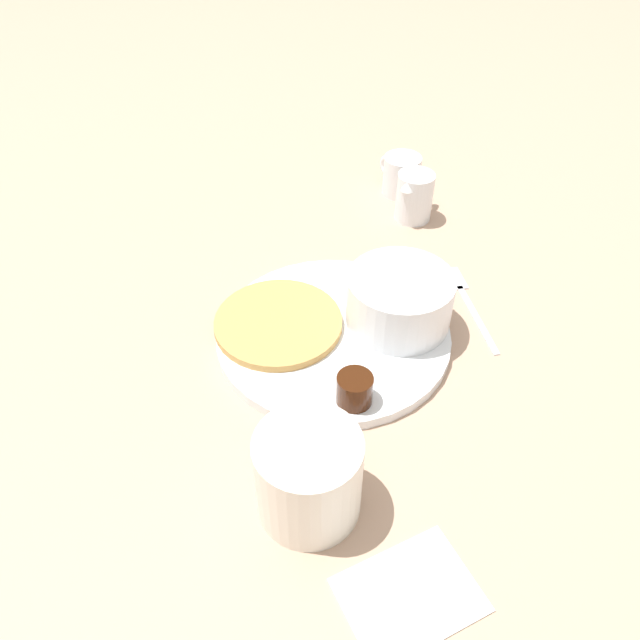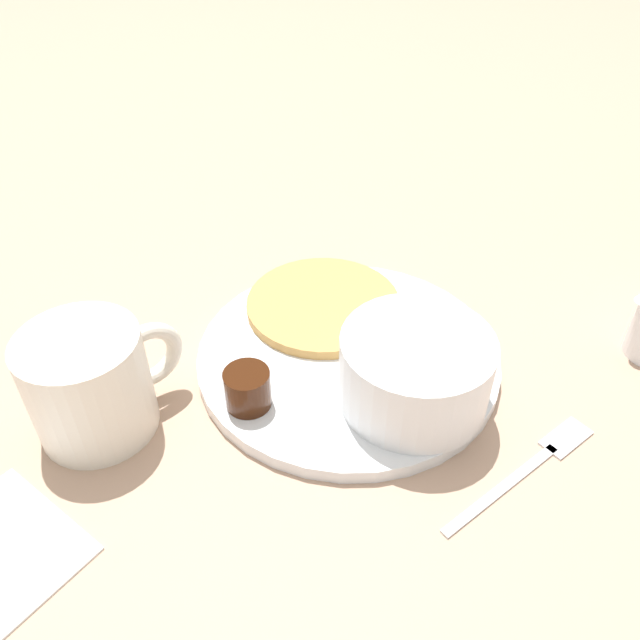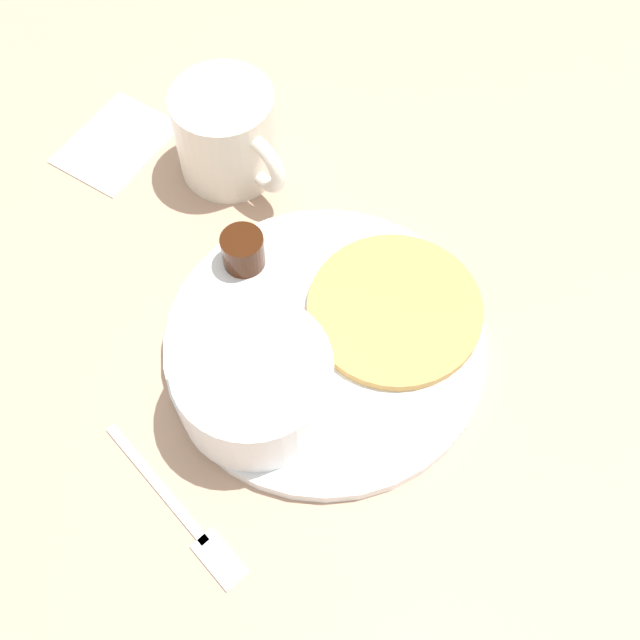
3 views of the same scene
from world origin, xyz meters
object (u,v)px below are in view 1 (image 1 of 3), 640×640
(bowl, at_px, (401,301))
(creamer_pitcher_near, at_px, (415,196))
(plate, at_px, (333,335))
(fork, at_px, (466,297))
(coffee_mug, at_px, (308,473))
(creamer_pitcher_far, at_px, (401,175))

(bowl, bearing_deg, creamer_pitcher_near, -113.93)
(plate, bearing_deg, fork, -170.14)
(bowl, xyz_separation_m, fork, (-0.10, -0.03, -0.04))
(plate, xyz_separation_m, fork, (-0.17, -0.03, -0.00))
(bowl, xyz_separation_m, coffee_mug, (0.14, 0.18, -0.00))
(plate, distance_m, creamer_pitcher_near, 0.27)
(creamer_pitcher_far, bearing_deg, creamer_pitcher_near, 86.47)
(coffee_mug, xyz_separation_m, fork, (-0.24, -0.22, -0.04))
(coffee_mug, bearing_deg, creamer_pitcher_near, -120.89)
(bowl, height_order, coffee_mug, coffee_mug)
(creamer_pitcher_far, xyz_separation_m, fork, (0.00, 0.24, -0.03))
(bowl, bearing_deg, fork, -161.00)
(bowl, xyz_separation_m, creamer_pitcher_far, (-0.10, -0.28, -0.01))
(plate, xyz_separation_m, coffee_mug, (0.07, 0.19, 0.04))
(coffee_mug, height_order, creamer_pitcher_near, coffee_mug)
(coffee_mug, relative_size, fork, 0.78)
(bowl, height_order, fork, bowl)
(creamer_pitcher_far, height_order, fork, creamer_pitcher_far)
(fork, bearing_deg, creamer_pitcher_far, -90.46)
(plate, height_order, bowl, bowl)
(plate, height_order, fork, plate)
(bowl, bearing_deg, coffee_mug, 52.25)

